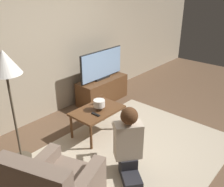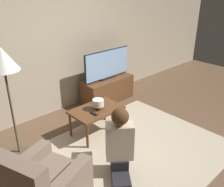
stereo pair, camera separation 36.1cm
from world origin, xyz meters
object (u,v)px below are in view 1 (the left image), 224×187
at_px(coffee_table, 97,112).
at_px(person_kneeling, 128,141).
at_px(tv, 102,65).
at_px(table_lamp, 99,104).
at_px(floor_lamp, 5,69).

xyz_separation_m(coffee_table, person_kneeling, (-0.41, -0.94, 0.10)).
distance_m(tv, table_lamp, 1.29).
relative_size(coffee_table, person_kneeling, 0.86).
relative_size(tv, table_lamp, 6.24).
relative_size(tv, person_kneeling, 1.18).
height_order(tv, coffee_table, tv).
distance_m(tv, person_kneeling, 2.24).
bearing_deg(table_lamp, coffee_table, 113.92).
height_order(floor_lamp, table_lamp, floor_lamp).
xyz_separation_m(tv, coffee_table, (-0.97, -0.81, -0.39)).
relative_size(coffee_table, table_lamp, 4.54).
bearing_deg(table_lamp, person_kneeling, -114.85).
bearing_deg(tv, table_lamp, -138.63).
height_order(coffee_table, person_kneeling, person_kneeling).
xyz_separation_m(floor_lamp, person_kneeling, (0.77, -1.31, -0.85)).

